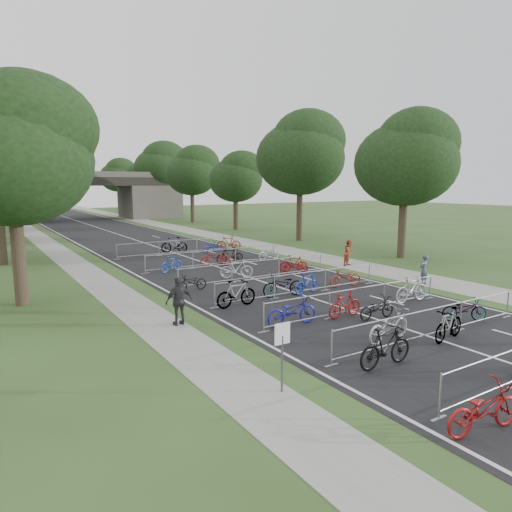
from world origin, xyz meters
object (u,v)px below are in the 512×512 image
Objects in this scene: bike_0 at (484,409)px; pedestrian_a at (424,270)px; pedestrian_c at (179,301)px; pedestrian_b at (349,253)px; park_sign at (282,344)px; overpass_bridge at (73,196)px.

bike_0 is 15.02m from pedestrian_a.
bike_0 is 1.29× the size of pedestrian_a.
pedestrian_c is (-13.60, 0.34, 0.12)m from pedestrian_a.
pedestrian_b is (0.69, 6.30, 0.04)m from pedestrian_a.
pedestrian_b reaches higher than bike_0.
pedestrian_c reaches higher than bike_0.
park_sign is at bearing 88.16° from pedestrian_c.
pedestrian_a is 6.33m from pedestrian_b.
park_sign reaches higher than pedestrian_b.
overpass_bridge is at bearing 83.74° from park_sign.
pedestrian_c is (-2.50, 10.46, 0.38)m from bike_0.
pedestrian_c is at bearing 90.00° from park_sign.
park_sign is at bearing 41.73° from bike_0.
overpass_bridge is 15.15× the size of bike_0.
park_sign is 4.65m from bike_0.
overpass_bridge is at bearing -98.84° from pedestrian_c.
bike_0 is 10.76m from pedestrian_c.
pedestrian_a is at bearing -38.93° from bike_0.
overpass_bridge is 50.07m from pedestrian_b.
park_sign is 1.09× the size of pedestrian_b.
overpass_bridge is 16.99× the size of park_sign.
park_sign is 19.04m from pedestrian_b.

